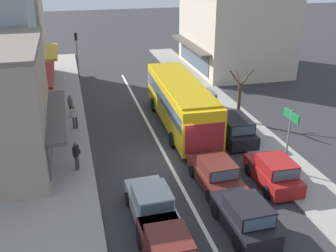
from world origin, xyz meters
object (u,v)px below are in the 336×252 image
(sedan_queue_gap_filler, at_px, (152,205))
(pedestrian_browsing_midblock, at_px, (70,105))
(sedan_adjacent_lane_trail, at_px, (216,175))
(parked_sedan_kerb_third, at_px, (203,101))
(directional_road_sign, at_px, (290,127))
(hatchback_behind_bus_mid, at_px, (245,217))
(pedestrian_with_handbag_near, at_px, (76,154))
(city_bus, at_px, (180,101))
(parked_hatchback_kerb_front, at_px, (274,172))
(street_tree_right, at_px, (239,97))
(traffic_light_downstreet, at_px, (77,47))
(pedestrian_far_walker, at_px, (75,116))
(sedan_queue_far_back, at_px, (169,252))
(parked_wagon_kerb_second, at_px, (233,128))

(sedan_queue_gap_filler, xyz_separation_m, pedestrian_browsing_midblock, (-3.16, 12.91, 0.40))
(sedan_adjacent_lane_trail, xyz_separation_m, parked_sedan_kerb_third, (2.89, 10.48, 0.00))
(directional_road_sign, bearing_deg, sedan_adjacent_lane_trail, -173.89)
(hatchback_behind_bus_mid, distance_m, directional_road_sign, 6.18)
(directional_road_sign, xyz_separation_m, pedestrian_with_handbag_near, (-10.88, 2.83, -1.61))
(hatchback_behind_bus_mid, bearing_deg, city_bus, 87.80)
(parked_hatchback_kerb_front, distance_m, street_tree_right, 8.45)
(parked_hatchback_kerb_front, relative_size, directional_road_sign, 1.04)
(pedestrian_with_handbag_near, height_order, pedestrian_browsing_midblock, same)
(sedan_adjacent_lane_trail, height_order, traffic_light_downstreet, traffic_light_downstreet)
(sedan_queue_gap_filler, bearing_deg, traffic_light_downstreet, 95.08)
(traffic_light_downstreet, height_order, pedestrian_browsing_midblock, traffic_light_downstreet)
(parked_sedan_kerb_third, xyz_separation_m, pedestrian_far_walker, (-9.54, -1.55, 0.40))
(sedan_adjacent_lane_trail, distance_m, sedan_queue_far_back, 6.12)
(traffic_light_downstreet, bearing_deg, parked_sedan_kerb_third, -53.19)
(city_bus, xyz_separation_m, traffic_light_downstreet, (-6.17, 14.30, 0.97))
(sedan_queue_far_back, xyz_separation_m, parked_hatchback_kerb_front, (6.61, 4.28, 0.05))
(sedan_queue_far_back, xyz_separation_m, pedestrian_browsing_midblock, (-3.13, 16.01, 0.40))
(parked_wagon_kerb_second, relative_size, pedestrian_far_walker, 2.79)
(hatchback_behind_bus_mid, relative_size, traffic_light_downstreet, 0.89)
(parked_sedan_kerb_third, height_order, pedestrian_browsing_midblock, pedestrian_browsing_midblock)
(pedestrian_browsing_midblock, bearing_deg, directional_road_sign, -44.34)
(sedan_adjacent_lane_trail, xyz_separation_m, pedestrian_with_handbag_near, (-6.76, 3.27, 0.40))
(parked_wagon_kerb_second, height_order, parked_sedan_kerb_third, parked_wagon_kerb_second)
(parked_hatchback_kerb_front, distance_m, pedestrian_far_walker, 13.46)
(sedan_queue_far_back, height_order, pedestrian_with_handbag_near, pedestrian_with_handbag_near)
(parked_hatchback_kerb_front, xyz_separation_m, street_tree_right, (1.66, 8.22, 1.09))
(city_bus, height_order, pedestrian_browsing_midblock, city_bus)
(sedan_adjacent_lane_trail, bearing_deg, parked_sedan_kerb_third, 74.58)
(street_tree_right, bearing_deg, pedestrian_browsing_midblock, 162.90)
(sedan_adjacent_lane_trail, height_order, sedan_queue_far_back, same)
(parked_sedan_kerb_third, xyz_separation_m, pedestrian_browsing_midblock, (-9.75, 0.68, 0.40))
(parked_hatchback_kerb_front, bearing_deg, traffic_light_downstreet, 110.98)
(traffic_light_downstreet, bearing_deg, sedan_queue_gap_filler, -84.92)
(city_bus, relative_size, parked_wagon_kerb_second, 2.40)
(parked_wagon_kerb_second, bearing_deg, pedestrian_with_handbag_near, -169.68)
(city_bus, height_order, sedan_queue_far_back, city_bus)
(sedan_adjacent_lane_trail, xyz_separation_m, traffic_light_downstreet, (-5.82, 22.13, 2.19))
(parked_hatchback_kerb_front, height_order, parked_wagon_kerb_second, parked_wagon_kerb_second)
(parked_hatchback_kerb_front, relative_size, pedestrian_with_handbag_near, 2.29)
(pedestrian_with_handbag_near, bearing_deg, sedan_queue_gap_filler, -58.58)
(pedestrian_browsing_midblock, bearing_deg, parked_hatchback_kerb_front, -50.28)
(directional_road_sign, height_order, pedestrian_browsing_midblock, directional_road_sign)
(sedan_queue_gap_filler, distance_m, pedestrian_browsing_midblock, 13.29)
(sedan_adjacent_lane_trail, relative_size, pedestrian_browsing_midblock, 2.61)
(parked_wagon_kerb_second, xyz_separation_m, directional_road_sign, (1.06, -4.61, 1.93))
(sedan_adjacent_lane_trail, distance_m, pedestrian_with_handbag_near, 7.52)
(city_bus, distance_m, pedestrian_browsing_midblock, 7.98)
(city_bus, relative_size, street_tree_right, 2.85)
(parked_sedan_kerb_third, height_order, pedestrian_far_walker, pedestrian_far_walker)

